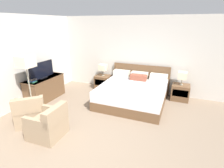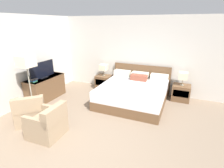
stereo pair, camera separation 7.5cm
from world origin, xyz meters
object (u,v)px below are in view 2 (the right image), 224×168
object	(u,v)px
table_lamp_left	(104,68)
armchair_by_window	(30,112)
book_blue_cover	(33,80)
book_small_top	(33,79)
tv	(42,70)
nightstand_left	(104,82)
bed	(133,93)
armchair_companion	(48,124)
dresser	(46,88)
floor_lamp	(26,64)
nightstand_right	(181,93)
book_red_cover	(33,81)
table_lamp_right	(183,76)

from	to	relation	value
table_lamp_left	armchair_by_window	world-z (taller)	table_lamp_left
book_blue_cover	book_small_top	size ratio (longest dim) A/B	0.89
armchair_by_window	tv	bearing A→B (deg)	118.29
nightstand_left	book_small_top	distance (m)	2.53
nightstand_left	tv	xyz separation A→B (m)	(-1.35, -1.64, 0.73)
bed	armchair_companion	size ratio (longest dim) A/B	2.73
dresser	book_small_top	xyz separation A→B (m)	(0.02, -0.48, 0.44)
book_blue_cover	armchair_by_window	world-z (taller)	book_blue_cover
table_lamp_left	floor_lamp	size ratio (longest dim) A/B	0.27
nightstand_right	table_lamp_left	world-z (taller)	table_lamp_left
floor_lamp	nightstand_left	bearing A→B (deg)	66.19
nightstand_left	armchair_by_window	size ratio (longest dim) A/B	0.57
nightstand_right	book_red_cover	size ratio (longest dim) A/B	2.34
armchair_by_window	nightstand_left	bearing A→B (deg)	77.01
nightstand_right	book_small_top	world-z (taller)	book_small_top
book_red_cover	book_small_top	bearing A→B (deg)	0.00
book_blue_cover	floor_lamp	xyz separation A→B (m)	(0.26, -0.36, 0.58)
nightstand_right	book_blue_cover	bearing A→B (deg)	-153.19
nightstand_right	book_blue_cover	size ratio (longest dim) A/B	2.93
armchair_companion	floor_lamp	size ratio (longest dim) A/B	0.48
bed	dresser	distance (m)	2.87
tv	book_blue_cover	xyz separation A→B (m)	(0.01, -0.43, -0.20)
bed	armchair_companion	distance (m)	2.74
book_blue_cover	armchair_companion	xyz separation A→B (m)	(1.48, -1.10, -0.50)
nightstand_left	armchair_by_window	bearing A→B (deg)	-102.99
nightstand_left	table_lamp_right	size ratio (longest dim) A/B	1.28
book_small_top	armchair_companion	world-z (taller)	book_small_top
dresser	floor_lamp	distance (m)	1.32
bed	book_small_top	world-z (taller)	bed
nightstand_left	armchair_companion	world-z (taller)	armchair_companion
table_lamp_right	armchair_by_window	bearing A→B (deg)	-139.77
book_red_cover	bed	bearing A→B (deg)	26.31
tv	book_red_cover	bearing A→B (deg)	-89.76
bed	armchair_by_window	distance (m)	2.99
table_lamp_left	table_lamp_right	bearing A→B (deg)	0.00
armchair_companion	table_lamp_right	bearing A→B (deg)	50.49
nightstand_left	floor_lamp	size ratio (longest dim) A/B	0.34
dresser	armchair_companion	distance (m)	2.17
armchair_companion	nightstand_right	bearing A→B (deg)	50.48
dresser	book_small_top	distance (m)	0.65
table_lamp_left	book_red_cover	bearing A→B (deg)	-123.02
nightstand_right	armchair_companion	world-z (taller)	armchair_companion
floor_lamp	book_small_top	bearing A→B (deg)	126.07
table_lamp_left	dresser	distance (m)	2.14
nightstand_left	nightstand_right	bearing A→B (deg)	0.00
floor_lamp	tv	bearing A→B (deg)	109.16
armchair_companion	floor_lamp	bearing A→B (deg)	148.59
nightstand_left	table_lamp_right	world-z (taller)	table_lamp_right
dresser	tv	size ratio (longest dim) A/B	1.38
book_blue_cover	book_small_top	bearing A→B (deg)	0.00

